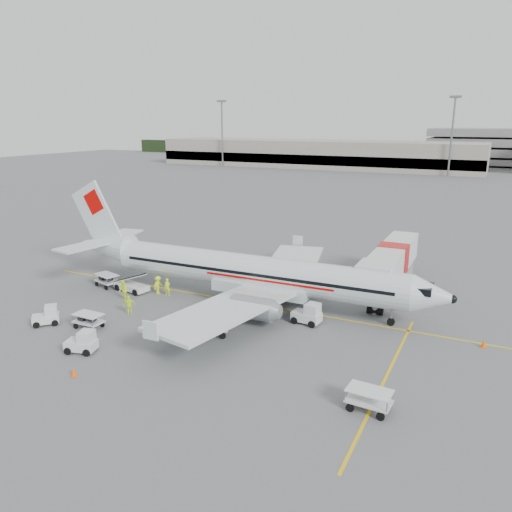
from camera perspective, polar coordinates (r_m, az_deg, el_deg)
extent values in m
plane|color=#56595B|center=(44.39, -1.14, -5.35)|extent=(360.00, 360.00, 0.00)
cube|color=yellow|center=(44.39, -1.14, -5.34)|extent=(44.00, 0.20, 0.01)
cube|color=yellow|center=(33.24, 14.62, -13.29)|extent=(0.20, 20.00, 0.01)
cone|color=#FB5504|center=(39.41, 24.58, -9.05)|extent=(0.40, 0.40, 0.65)
cone|color=#FB5504|center=(53.86, 5.25, -1.32)|extent=(0.39, 0.39, 0.64)
cone|color=#FB5504|center=(34.24, -20.12, -12.29)|extent=(0.39, 0.39, 0.63)
imported|color=#C6E61A|center=(46.61, -10.10, -3.51)|extent=(0.64, 0.47, 1.63)
imported|color=#C6E61A|center=(46.26, -14.95, -3.81)|extent=(1.13, 1.11, 1.83)
imported|color=#C6E61A|center=(47.19, -11.12, -3.27)|extent=(0.68, 1.13, 1.72)
imported|color=#C6E61A|center=(42.82, -14.27, -5.46)|extent=(0.98, 0.94, 1.63)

